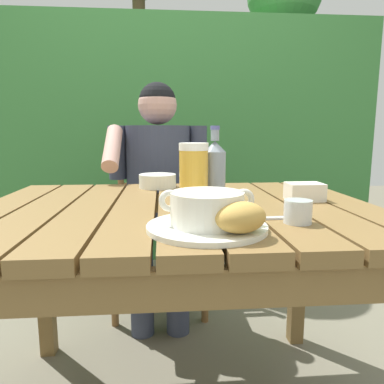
{
  "coord_description": "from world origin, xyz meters",
  "views": [
    {
      "loc": [
        -0.05,
        -1.06,
        0.96
      ],
      "look_at": [
        0.03,
        -0.18,
        0.81
      ],
      "focal_mm": 33.29,
      "sensor_mm": 36.0,
      "label": 1
    }
  ],
  "objects_px": {
    "table_knife": "(256,218)",
    "butter_tub": "(305,192)",
    "chair_near_diner": "(160,217)",
    "bread_roll": "(241,217)",
    "water_glass_small": "(298,212)",
    "serving_plate": "(207,227)",
    "diner_bowl": "(158,181)",
    "person_eating": "(158,184)",
    "beer_glass": "(194,176)",
    "beer_bottle": "(215,172)",
    "soup_bowl": "(207,207)"
  },
  "relations": [
    {
      "from": "serving_plate",
      "to": "table_knife",
      "type": "relative_size",
      "value": 1.91
    },
    {
      "from": "soup_bowl",
      "to": "butter_tub",
      "type": "relative_size",
      "value": 1.92
    },
    {
      "from": "chair_near_diner",
      "to": "bread_roll",
      "type": "bearing_deg",
      "value": -81.78
    },
    {
      "from": "chair_near_diner",
      "to": "bread_roll",
      "type": "relative_size",
      "value": 6.83
    },
    {
      "from": "chair_near_diner",
      "to": "bread_roll",
      "type": "xyz_separation_m",
      "value": [
        0.18,
        -1.25,
        0.3
      ]
    },
    {
      "from": "person_eating",
      "to": "beer_bottle",
      "type": "relative_size",
      "value": 5.05
    },
    {
      "from": "serving_plate",
      "to": "bread_roll",
      "type": "distance_m",
      "value": 0.1
    },
    {
      "from": "bread_roll",
      "to": "butter_tub",
      "type": "distance_m",
      "value": 0.49
    },
    {
      "from": "chair_near_diner",
      "to": "butter_tub",
      "type": "bearing_deg",
      "value": -60.73
    },
    {
      "from": "table_knife",
      "to": "butter_tub",
      "type": "bearing_deg",
      "value": 47.36
    },
    {
      "from": "chair_near_diner",
      "to": "soup_bowl",
      "type": "relative_size",
      "value": 4.52
    },
    {
      "from": "person_eating",
      "to": "butter_tub",
      "type": "bearing_deg",
      "value": -53.55
    },
    {
      "from": "bread_roll",
      "to": "soup_bowl",
      "type": "bearing_deg",
      "value": 130.6
    },
    {
      "from": "serving_plate",
      "to": "diner_bowl",
      "type": "bearing_deg",
      "value": 100.63
    },
    {
      "from": "water_glass_small",
      "to": "table_knife",
      "type": "distance_m",
      "value": 0.1
    },
    {
      "from": "serving_plate",
      "to": "beer_bottle",
      "type": "bearing_deg",
      "value": 78.29
    },
    {
      "from": "beer_bottle",
      "to": "beer_glass",
      "type": "bearing_deg",
      "value": -146.05
    },
    {
      "from": "person_eating",
      "to": "diner_bowl",
      "type": "height_order",
      "value": "person_eating"
    },
    {
      "from": "beer_bottle",
      "to": "diner_bowl",
      "type": "xyz_separation_m",
      "value": [
        -0.18,
        0.36,
        -0.07
      ]
    },
    {
      "from": "butter_tub",
      "to": "bread_roll",
      "type": "bearing_deg",
      "value": -126.96
    },
    {
      "from": "soup_bowl",
      "to": "table_knife",
      "type": "bearing_deg",
      "value": 30.82
    },
    {
      "from": "chair_near_diner",
      "to": "beer_bottle",
      "type": "bearing_deg",
      "value": -78.88
    },
    {
      "from": "soup_bowl",
      "to": "beer_bottle",
      "type": "bearing_deg",
      "value": 78.29
    },
    {
      "from": "chair_near_diner",
      "to": "beer_glass",
      "type": "xyz_separation_m",
      "value": [
        0.11,
        -0.94,
        0.35
      ]
    },
    {
      "from": "bread_roll",
      "to": "beer_bottle",
      "type": "bearing_deg",
      "value": 90.6
    },
    {
      "from": "water_glass_small",
      "to": "butter_tub",
      "type": "distance_m",
      "value": 0.31
    },
    {
      "from": "water_glass_small",
      "to": "diner_bowl",
      "type": "distance_m",
      "value": 0.69
    },
    {
      "from": "table_knife",
      "to": "diner_bowl",
      "type": "bearing_deg",
      "value": 114.64
    },
    {
      "from": "beer_glass",
      "to": "beer_bottle",
      "type": "relative_size",
      "value": 0.79
    },
    {
      "from": "bread_roll",
      "to": "serving_plate",
      "type": "bearing_deg",
      "value": 130.6
    },
    {
      "from": "beer_bottle",
      "to": "butter_tub",
      "type": "height_order",
      "value": "beer_bottle"
    },
    {
      "from": "soup_bowl",
      "to": "table_knife",
      "type": "height_order",
      "value": "soup_bowl"
    },
    {
      "from": "serving_plate",
      "to": "water_glass_small",
      "type": "distance_m",
      "value": 0.23
    },
    {
      "from": "serving_plate",
      "to": "beer_glass",
      "type": "height_order",
      "value": "beer_glass"
    },
    {
      "from": "serving_plate",
      "to": "person_eating",
      "type": "bearing_deg",
      "value": 97.13
    },
    {
      "from": "water_glass_small",
      "to": "table_knife",
      "type": "bearing_deg",
      "value": 156.42
    },
    {
      "from": "chair_near_diner",
      "to": "diner_bowl",
      "type": "height_order",
      "value": "chair_near_diner"
    },
    {
      "from": "soup_bowl",
      "to": "person_eating",
      "type": "bearing_deg",
      "value": 97.13
    },
    {
      "from": "chair_near_diner",
      "to": "bread_roll",
      "type": "distance_m",
      "value": 1.3
    },
    {
      "from": "soup_bowl",
      "to": "beer_bottle",
      "type": "xyz_separation_m",
      "value": [
        0.06,
        0.28,
        0.05
      ]
    },
    {
      "from": "chair_near_diner",
      "to": "person_eating",
      "type": "relative_size",
      "value": 0.82
    },
    {
      "from": "person_eating",
      "to": "bread_roll",
      "type": "xyz_separation_m",
      "value": [
        0.18,
        -1.05,
        0.08
      ]
    },
    {
      "from": "butter_tub",
      "to": "diner_bowl",
      "type": "distance_m",
      "value": 0.57
    },
    {
      "from": "chair_near_diner",
      "to": "serving_plate",
      "type": "relative_size",
      "value": 3.57
    },
    {
      "from": "serving_plate",
      "to": "water_glass_small",
      "type": "relative_size",
      "value": 4.05
    },
    {
      "from": "person_eating",
      "to": "beer_glass",
      "type": "bearing_deg",
      "value": -81.4
    },
    {
      "from": "chair_near_diner",
      "to": "person_eating",
      "type": "xyz_separation_m",
      "value": [
        -0.0,
        -0.2,
        0.22
      ]
    },
    {
      "from": "person_eating",
      "to": "serving_plate",
      "type": "height_order",
      "value": "person_eating"
    },
    {
      "from": "butter_tub",
      "to": "diner_bowl",
      "type": "bearing_deg",
      "value": 147.05
    },
    {
      "from": "soup_bowl",
      "to": "water_glass_small",
      "type": "relative_size",
      "value": 3.2
    }
  ]
}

